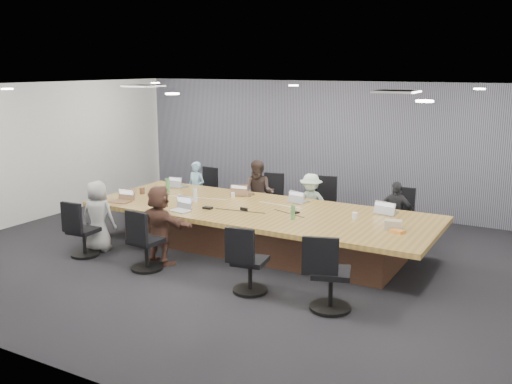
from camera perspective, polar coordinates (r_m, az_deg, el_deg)
The scene contains 38 objects.
floor at distance 9.51m, azimuth -1.19°, elevation -6.64°, with size 10.00×8.00×0.00m, color black.
ceiling at distance 8.99m, azimuth -1.27°, elevation 10.46°, with size 10.00×8.00×0.00m, color white.
wall_back at distance 12.71m, azimuth 7.99°, elevation 4.61°, with size 10.00×2.80×0.00m, color silver.
wall_front at distance 6.15m, azimuth -20.56°, elevation -4.58°, with size 10.00×2.80×0.00m, color silver.
wall_left at distance 12.42m, azimuth -21.56°, elevation 3.67°, with size 8.00×2.80×0.00m, color silver.
curtain at distance 12.64m, azimuth 7.85°, elevation 4.57°, with size 9.80×0.04×2.80m, color slate.
conference_table at distance 9.81m, azimuth 0.29°, elevation -3.59°, with size 6.00×2.20×0.74m.
chair_0 at distance 12.37m, azimuth -5.05°, elevation -0.41°, with size 0.49×0.49×0.73m, color black, non-canonical shape.
chair_1 at distance 11.60m, azimuth 1.12°, elevation -1.15°, with size 0.51×0.51×0.76m, color black, non-canonical shape.
chair_2 at distance 11.12m, azimuth 6.21°, elevation -1.60°, with size 0.57×0.57×0.84m, color black, non-canonical shape.
chair_3 at distance 10.64m, azimuth 14.17°, elevation -2.90°, with size 0.49×0.49×0.73m, color black, non-canonical shape.
chair_4 at distance 9.94m, azimuth -16.84°, elevation -4.13°, with size 0.49×0.49×0.73m, color black, non-canonical shape.
chair_5 at distance 9.05m, azimuth -10.93°, elevation -5.31°, with size 0.52×0.52×0.77m, color black, non-canonical shape.
chair_6 at distance 8.03m, azimuth -0.60°, elevation -7.43°, with size 0.52×0.52×0.77m, color black, non-canonical shape.
chair_7 at distance 7.52m, azimuth 7.51°, elevation -8.59°, with size 0.58×0.58×0.86m, color black, non-canonical shape.
person_0 at distance 12.04m, azimuth -6.01°, elevation 0.28°, with size 0.43×0.28×1.17m, color #7DA9C0.
laptop_0 at distance 11.57m, azimuth -7.59°, elevation 0.57°, with size 0.29×0.20×0.02m, color #B2B2B7.
person_1 at distance 11.24m, azimuth 0.29°, elevation -0.15°, with size 0.64×0.50×1.32m, color #372A25.
laptop_1 at distance 10.75m, azimuth -1.13°, elevation -0.24°, with size 0.34×0.23×0.02m, color #8C6647.
person_2 at distance 10.77m, azimuth 5.49°, elevation -1.20°, with size 0.75×0.43×1.16m, color #B7D0BA.
laptop_2 at distance 10.25m, azimuth 4.26°, elevation -0.91°, with size 0.33×0.23×0.02m, color #B2B2B7.
person_3 at distance 10.25m, azimuth 13.72°, elevation -2.17°, with size 0.69×0.29×1.17m, color #242529.
laptop_3 at distance 9.70m, azimuth 12.88°, elevation -1.97°, with size 0.35×0.24×0.02m, color #B2B2B7.
person_4 at distance 10.11m, azimuth -15.51°, elevation -2.33°, with size 0.60×0.39×1.22m, color #9A9A9A.
laptop_4 at distance 10.46m, azimuth -13.44°, elevation -0.94°, with size 0.34×0.23×0.02m, color #8C6647.
person_5 at distance 9.23m, azimuth -9.60°, elevation -3.24°, with size 1.19×0.38×1.28m, color #523328.
laptop_5 at distance 9.63m, azimuth -7.58°, elevation -1.87°, with size 0.34×0.23×0.02m, color #B2B2B7.
bottle_green_left at distance 11.02m, azimuth -8.83°, elevation 0.63°, with size 0.08×0.08×0.28m, color #4E8B4D.
bottle_green_right at distance 9.01m, azimuth 3.71°, elevation -2.05°, with size 0.07×0.07×0.24m, color #4E8B4D.
bottle_clear at distance 10.22m, azimuth -6.10°, elevation -0.32°, with size 0.07×0.07×0.25m, color silver.
cup_white_far at distance 10.55m, azimuth -2.32°, elevation -0.29°, with size 0.07×0.07×0.09m, color white.
cup_white_near at distance 9.18m, azimuth 9.85°, elevation -2.36°, with size 0.09×0.09×0.11m, color white.
mug_brown at distance 11.04m, azimuth -11.32°, elevation 0.13°, with size 0.10×0.10×0.12m, color brown.
mic_left at distance 9.74m, azimuth -4.85°, elevation -1.59°, with size 0.16×0.11×0.03m, color black.
mic_right at distance 9.46m, azimuth 3.94°, elevation -2.01°, with size 0.13×0.09×0.03m, color black.
stapler at distance 9.58m, azimuth -1.21°, elevation -1.72°, with size 0.14×0.04×0.05m, color black.
canvas_bag at distance 8.73m, azimuth 13.56°, elevation -3.20°, with size 0.25×0.16×0.14m, color tan.
snack_packet at distance 8.58m, azimuth 13.95°, elevation -3.83°, with size 0.19×0.13×0.04m, color orange.
Camera 1 is at (4.56, -7.74, 3.12)m, focal length 40.00 mm.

